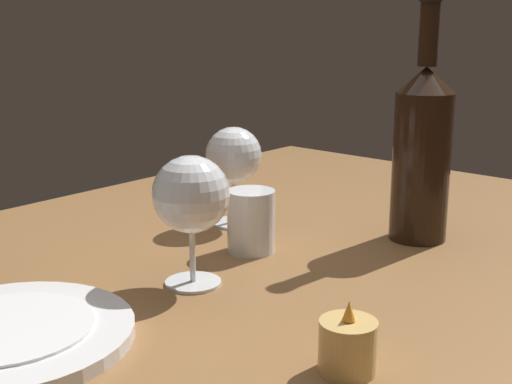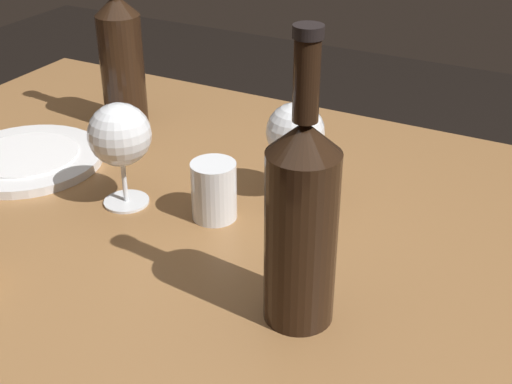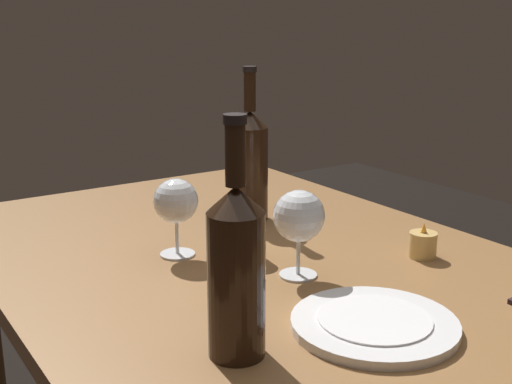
{
  "view_description": "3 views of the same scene",
  "coord_description": "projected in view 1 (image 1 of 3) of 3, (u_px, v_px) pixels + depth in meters",
  "views": [
    {
      "loc": [
        0.65,
        0.57,
        1.05
      ],
      "look_at": [
        -0.07,
        -0.06,
        0.8
      ],
      "focal_mm": 48.77,
      "sensor_mm": 36.0,
      "label": 1
    },
    {
      "loc": [
        -0.45,
        0.71,
        1.26
      ],
      "look_at": [
        -0.08,
        0.0,
        0.81
      ],
      "focal_mm": 49.23,
      "sensor_mm": 36.0,
      "label": 2
    },
    {
      "loc": [
        0.98,
        -0.64,
        1.18
      ],
      "look_at": [
        -0.0,
        0.01,
        0.86
      ],
      "focal_mm": 46.33,
      "sensor_mm": 36.0,
      "label": 3
    }
  ],
  "objects": [
    {
      "name": "wine_glass_left",
      "position": [
        234.0,
        158.0,
        1.02
      ],
      "size": [
        0.08,
        0.08,
        0.15
      ],
      "color": "white",
      "rests_on": "dining_table"
    },
    {
      "name": "dining_table",
      "position": [
        254.0,
        317.0,
        0.94
      ],
      "size": [
        1.3,
        0.9,
        0.74
      ],
      "color": "olive",
      "rests_on": "ground"
    },
    {
      "name": "wine_glass_right",
      "position": [
        191.0,
        196.0,
        0.79
      ],
      "size": [
        0.09,
        0.09,
        0.15
      ],
      "color": "white",
      "rests_on": "dining_table"
    },
    {
      "name": "wine_bottle",
      "position": [
        422.0,
        150.0,
        0.95
      ],
      "size": [
        0.08,
        0.08,
        0.34
      ],
      "color": "black",
      "rests_on": "dining_table"
    },
    {
      "name": "dinner_plate",
      "position": [
        8.0,
        334.0,
        0.67
      ],
      "size": [
        0.24,
        0.24,
        0.02
      ],
      "color": "white",
      "rests_on": "dining_table"
    },
    {
      "name": "votive_candle",
      "position": [
        348.0,
        348.0,
        0.61
      ],
      "size": [
        0.05,
        0.05,
        0.07
      ],
      "color": "#DBB266",
      "rests_on": "dining_table"
    },
    {
      "name": "water_tumbler",
      "position": [
        251.0,
        225.0,
        0.92
      ],
      "size": [
        0.06,
        0.06,
        0.08
      ],
      "color": "white",
      "rests_on": "dining_table"
    }
  ]
}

